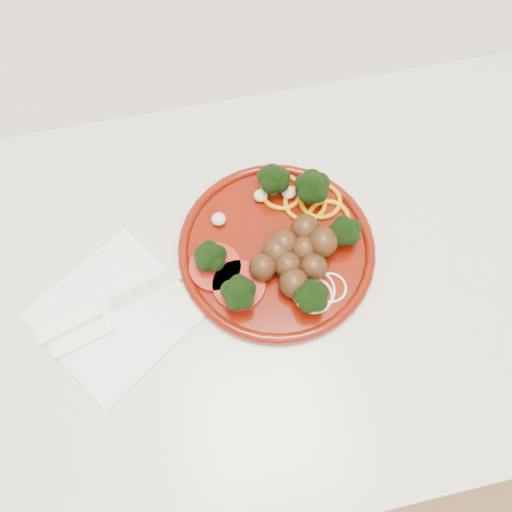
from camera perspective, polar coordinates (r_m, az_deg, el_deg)
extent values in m
cube|color=beige|center=(1.11, 4.09, -10.61)|extent=(2.40, 0.60, 0.87)
cube|color=beige|center=(0.68, 6.55, -1.39)|extent=(2.40, 0.60, 0.03)
cylinder|color=#4E0C03|center=(0.67, 2.34, 0.77)|extent=(0.26, 0.26, 0.01)
torus|color=#4E0C03|center=(0.66, 2.36, 0.99)|extent=(0.26, 0.26, 0.01)
sphere|color=#402310|center=(0.63, 0.77, -1.23)|extent=(0.04, 0.04, 0.04)
sphere|color=#402310|center=(0.63, 6.58, -1.21)|extent=(0.04, 0.04, 0.04)
sphere|color=#402310|center=(0.62, 4.32, -3.07)|extent=(0.04, 0.04, 0.04)
sphere|color=#402310|center=(0.65, 7.56, 1.34)|extent=(0.04, 0.04, 0.04)
sphere|color=#402310|center=(0.65, 5.61, 2.93)|extent=(0.04, 0.04, 0.04)
sphere|color=#402310|center=(0.64, 3.18, 1.45)|extent=(0.04, 0.04, 0.04)
sphere|color=#402310|center=(0.64, 5.51, 0.88)|extent=(0.04, 0.04, 0.04)
sphere|color=#402310|center=(0.63, 3.62, -0.96)|extent=(0.04, 0.04, 0.04)
sphere|color=#402310|center=(0.64, 2.34, 0.54)|extent=(0.04, 0.04, 0.04)
torus|color=#BE7907|center=(0.69, 5.62, 6.08)|extent=(0.06, 0.06, 0.01)
torus|color=#BE7907|center=(0.68, 8.30, 4.25)|extent=(0.06, 0.06, 0.01)
torus|color=#BE7907|center=(0.70, 2.93, 7.38)|extent=(0.06, 0.06, 0.01)
torus|color=#BE7907|center=(0.70, 7.35, 6.34)|extent=(0.06, 0.06, 0.01)
cylinder|color=#720A07|center=(0.65, -4.69, -1.28)|extent=(0.07, 0.07, 0.01)
cylinder|color=#720A07|center=(0.63, -1.97, -3.35)|extent=(0.07, 0.07, 0.01)
torus|color=beige|center=(0.64, 6.60, -4.50)|extent=(0.05, 0.05, 0.00)
torus|color=beige|center=(0.64, 8.52, -3.58)|extent=(0.04, 0.04, 0.00)
torus|color=beige|center=(0.64, 6.54, -3.80)|extent=(0.06, 0.06, 0.00)
ellipsoid|color=#C6B793|center=(0.69, 0.55, 6.88)|extent=(0.02, 0.02, 0.01)
ellipsoid|color=#C6B793|center=(0.67, -4.29, 4.18)|extent=(0.02, 0.02, 0.01)
ellipsoid|color=#C6B793|center=(0.69, 3.76, 7.22)|extent=(0.02, 0.02, 0.01)
cube|color=white|center=(0.66, -15.71, -6.27)|extent=(0.24, 0.24, 0.00)
cube|color=silver|center=(0.66, -11.99, -3.52)|extent=(0.11, 0.05, 0.00)
cube|color=white|center=(0.67, -20.62, -7.47)|extent=(0.08, 0.04, 0.01)
cube|color=white|center=(0.65, -19.10, -9.13)|extent=(0.08, 0.03, 0.01)
cube|color=silver|center=(0.65, -10.68, -5.27)|extent=(0.03, 0.03, 0.00)
cube|color=silver|center=(0.65, -8.46, -5.00)|extent=(0.03, 0.01, 0.00)
cube|color=silver|center=(0.65, -8.67, -4.58)|extent=(0.03, 0.01, 0.00)
cube|color=silver|center=(0.65, -8.88, -4.16)|extent=(0.03, 0.01, 0.00)
cube|color=silver|center=(0.65, -9.09, -3.74)|extent=(0.03, 0.01, 0.00)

